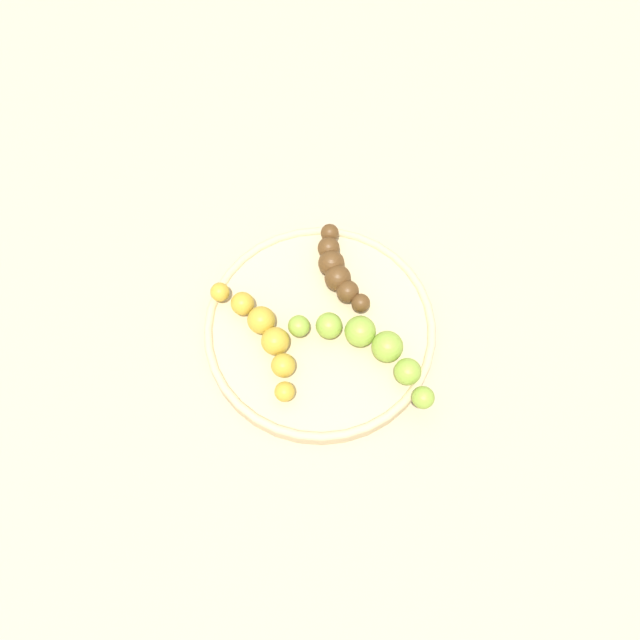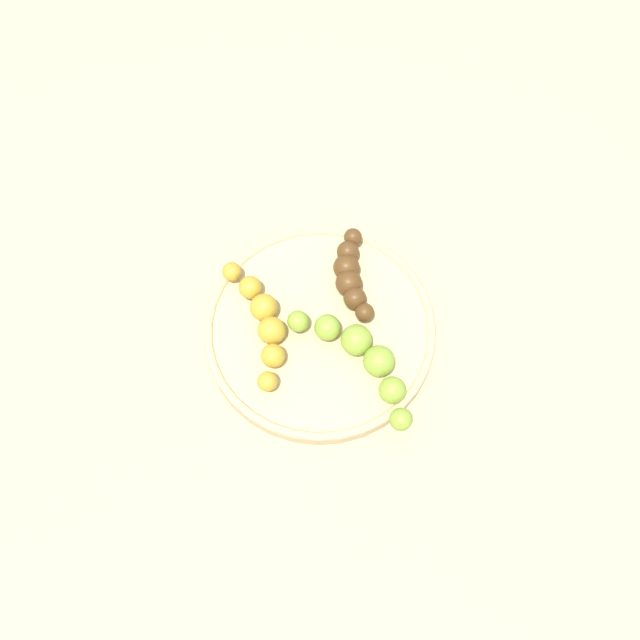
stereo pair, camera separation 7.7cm
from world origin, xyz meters
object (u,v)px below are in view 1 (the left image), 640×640
(banana_green, at_px, (370,345))
(banana_spotted, at_px, (263,333))
(fruit_bowl, at_px, (320,329))
(banana_overripe, at_px, (337,270))

(banana_green, bearing_deg, banana_spotted, 114.70)
(fruit_bowl, distance_m, banana_spotted, 0.07)
(fruit_bowl, bearing_deg, banana_green, 4.06)
(banana_spotted, height_order, banana_green, banana_green)
(banana_overripe, distance_m, banana_spotted, 0.12)
(banana_spotted, bearing_deg, banana_green, -39.93)
(banana_overripe, relative_size, banana_green, 0.55)
(banana_overripe, height_order, banana_spotted, same)
(banana_overripe, xyz_separation_m, banana_green, (0.08, -0.06, 0.00))
(fruit_bowl, height_order, banana_spotted, banana_spotted)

